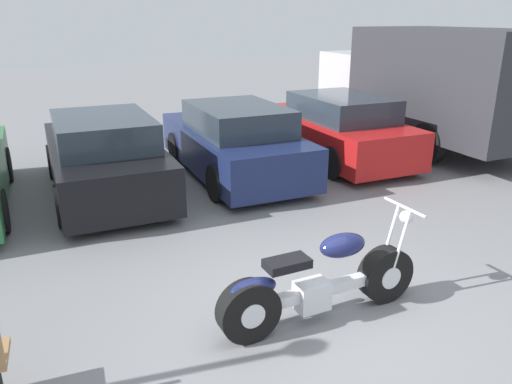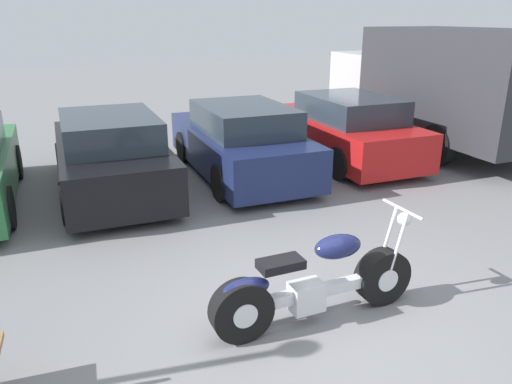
% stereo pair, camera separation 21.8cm
% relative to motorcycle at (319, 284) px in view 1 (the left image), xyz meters
% --- Properties ---
extents(ground_plane, '(60.00, 60.00, 0.00)m').
position_rel_motorcycle_xyz_m(ground_plane, '(0.04, -0.22, -0.40)').
color(ground_plane, slate).
extents(motorcycle, '(2.27, 0.62, 1.08)m').
position_rel_motorcycle_xyz_m(motorcycle, '(0.00, 0.00, 0.00)').
color(motorcycle, black).
rests_on(motorcycle, ground_plane).
extents(parked_car_black, '(1.81, 4.19, 1.41)m').
position_rel_motorcycle_xyz_m(parked_car_black, '(-1.42, 4.88, 0.26)').
color(parked_car_black, black).
rests_on(parked_car_black, ground_plane).
extents(parked_car_navy, '(1.81, 4.19, 1.41)m').
position_rel_motorcycle_xyz_m(parked_car_navy, '(1.03, 4.96, 0.26)').
color(parked_car_navy, '#19234C').
rests_on(parked_car_navy, ground_plane).
extents(parked_car_red, '(1.81, 4.19, 1.41)m').
position_rel_motorcycle_xyz_m(parked_car_red, '(3.49, 5.19, 0.26)').
color(parked_car_red, red).
rests_on(parked_car_red, ground_plane).
extents(delivery_truck, '(2.28, 6.11, 2.72)m').
position_rel_motorcycle_xyz_m(delivery_truck, '(6.11, 5.36, 1.09)').
color(delivery_truck, '#2D2D33').
rests_on(delivery_truck, ground_plane).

